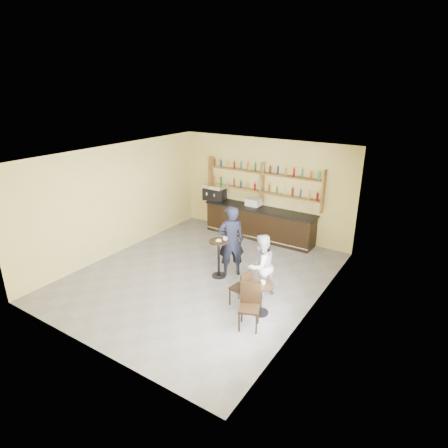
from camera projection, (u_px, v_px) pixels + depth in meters
The scene contains 23 objects.
floor at pixel (201, 275), 9.94m from camera, with size 7.00×7.00×0.00m, color gray.
ceiling at pixel (199, 155), 8.81m from camera, with size 7.00×7.00×0.00m, color white.
wall_back at pixel (264, 188), 12.13m from camera, with size 7.00×7.00×0.00m, color #F9E68D.
wall_front at pixel (83, 275), 6.63m from camera, with size 7.00×7.00×0.00m, color #F9E68D.
wall_left at pixel (117, 200), 10.90m from camera, with size 7.00×7.00×0.00m, color #F9E68D.
wall_right at pixel (315, 245), 7.86m from camera, with size 7.00×7.00×0.00m, color #F9E68D.
window_pane at pixel (293, 262), 6.88m from camera, with size 2.00×2.00×0.00m, color white.
window_frame at pixel (292, 262), 6.88m from camera, with size 0.04×1.70×2.10m, color black, non-canonical shape.
shelf_unit at pixel (262, 183), 11.95m from camera, with size 4.00×0.26×1.40m, color brown, non-canonical shape.
liquor_bottles at pixel (262, 177), 11.89m from camera, with size 3.68×0.10×1.00m, color #8C5919, non-canonical shape.
bar_counter at pixel (259, 223), 12.21m from camera, with size 3.76×0.73×1.02m, color black, non-canonical shape.
espresso_machine at pixel (215, 192), 12.83m from camera, with size 0.72×0.46×0.51m, color black, non-canonical shape.
pastry_case at pixel (253, 203), 12.10m from camera, with size 0.47×0.37×0.28m, color silver, non-canonical shape.
pedestal_table at pixel (219, 259), 9.73m from camera, with size 0.49×0.49×1.02m, color black, non-canonical shape.
napkin at pixel (219, 241), 9.55m from camera, with size 0.15×0.15×0.00m, color white.
donut at pixel (219, 240), 9.53m from camera, with size 0.12×0.12×0.04m, color #E8B154.
cup_pedestal at pixel (225, 239), 9.54m from camera, with size 0.12×0.12×0.10m, color white.
man_main at pixel (231, 241), 9.69m from camera, with size 0.70×0.46×1.91m, color black.
cafe_table at pixel (260, 299), 8.20m from camera, with size 0.58×0.58×0.73m, color black, non-canonical shape.
cup_cafe at pixel (263, 283), 8.03m from camera, with size 0.10×0.10×0.10m, color white.
chair_west at pixel (240, 288), 8.49m from camera, with size 0.38×0.38×0.89m, color black, non-canonical shape.
chair_south at pixel (249, 308), 7.66m from camera, with size 0.41×0.41×0.95m, color black, non-canonical shape.
patron_second at pixel (261, 266), 8.77m from camera, with size 0.76×0.59×1.56m, color #A6A5AB.
Camera 1 is at (5.28, -7.08, 4.80)m, focal length 30.00 mm.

